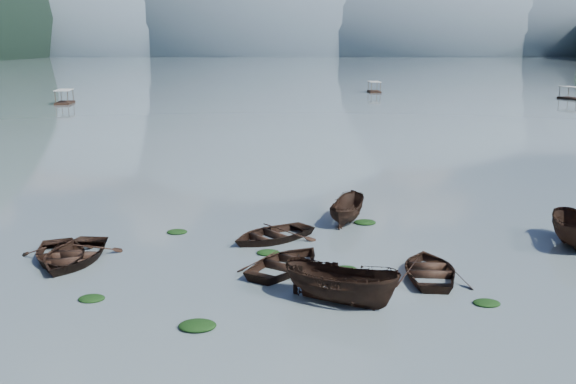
{
  "coord_description": "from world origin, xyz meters",
  "views": [
    {
      "loc": [
        0.7,
        -21.02,
        9.46
      ],
      "look_at": [
        0.0,
        12.0,
        2.0
      ],
      "focal_mm": 40.0,
      "sensor_mm": 36.0,
      "label": 1
    }
  ],
  "objects_px": {
    "rowboat_3": "(430,276)",
    "pontoon_left": "(65,104)",
    "rowboat_0": "(73,262)",
    "pontoon_centre": "(374,92)"
  },
  "relations": [
    {
      "from": "pontoon_left",
      "to": "pontoon_centre",
      "type": "bearing_deg",
      "value": 18.45
    },
    {
      "from": "pontoon_centre",
      "to": "rowboat_3",
      "type": "bearing_deg",
      "value": -96.86
    },
    {
      "from": "rowboat_3",
      "to": "rowboat_0",
      "type": "bearing_deg",
      "value": -1.46
    },
    {
      "from": "rowboat_0",
      "to": "rowboat_3",
      "type": "height_order",
      "value": "rowboat_0"
    },
    {
      "from": "rowboat_0",
      "to": "pontoon_left",
      "type": "distance_m",
      "value": 87.97
    },
    {
      "from": "rowboat_0",
      "to": "pontoon_centre",
      "type": "bearing_deg",
      "value": 80.67
    },
    {
      "from": "rowboat_3",
      "to": "pontoon_centre",
      "type": "distance_m",
      "value": 114.85
    },
    {
      "from": "rowboat_3",
      "to": "pontoon_centre",
      "type": "xyz_separation_m",
      "value": [
        10.19,
        114.4,
        0.0
      ]
    },
    {
      "from": "rowboat_3",
      "to": "pontoon_left",
      "type": "height_order",
      "value": "pontoon_left"
    },
    {
      "from": "rowboat_0",
      "to": "rowboat_3",
      "type": "xyz_separation_m",
      "value": [
        15.77,
        -1.5,
        0.0
      ]
    }
  ]
}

